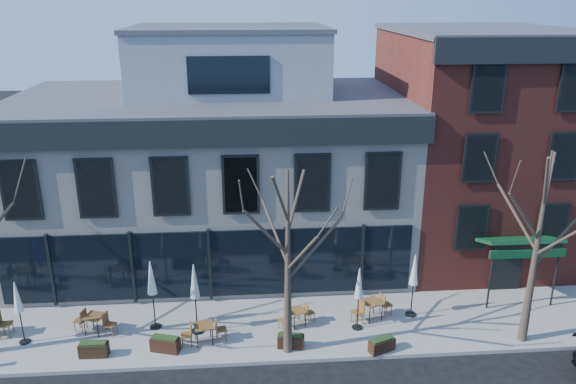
{
  "coord_description": "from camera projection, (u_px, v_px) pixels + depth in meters",
  "views": [
    {
      "loc": [
        1.62,
        -21.53,
        12.6
      ],
      "look_at": [
        3.47,
        2.0,
        4.31
      ],
      "focal_mm": 35.0,
      "sensor_mm": 36.0,
      "label": 1
    }
  ],
  "objects": [
    {
      "name": "ground",
      "position": [
        212.0,
        303.0,
        24.31
      ],
      "size": [
        120.0,
        120.0,
        0.0
      ],
      "primitive_type": "plane",
      "color": "black",
      "rests_on": "ground"
    },
    {
      "name": "sidewalk_front",
      "position": [
        291.0,
        326.0,
        22.5
      ],
      "size": [
        33.5,
        4.7,
        0.15
      ],
      "primitive_type": "cube",
      "color": "gray",
      "rests_on": "ground"
    },
    {
      "name": "corner_building",
      "position": [
        214.0,
        165.0,
        27.52
      ],
      "size": [
        18.39,
        10.39,
        11.1
      ],
      "color": "silver",
      "rests_on": "ground"
    },
    {
      "name": "red_brick_building",
      "position": [
        473.0,
        143.0,
        28.09
      ],
      "size": [
        8.2,
        11.78,
        11.18
      ],
      "color": "maroon",
      "rests_on": "ground"
    },
    {
      "name": "tree_mid",
      "position": [
        288.0,
        262.0,
        19.6
      ],
      "size": [
        3.5,
        3.55,
        7.04
      ],
      "color": "#382B21",
      "rests_on": "sidewalk_front"
    },
    {
      "name": "tree_right",
      "position": [
        537.0,
        248.0,
        20.19
      ],
      "size": [
        3.72,
        3.77,
        7.48
      ],
      "color": "#382B21",
      "rests_on": "sidewalk_front"
    },
    {
      "name": "cafe_set_1",
      "position": [
        95.0,
        322.0,
        21.76
      ],
      "size": [
        1.8,
        0.97,
        0.92
      ],
      "color": "brown",
      "rests_on": "sidewalk_front"
    },
    {
      "name": "cafe_set_2",
      "position": [
        204.0,
        331.0,
        21.14
      ],
      "size": [
        1.81,
        0.84,
        0.93
      ],
      "color": "brown",
      "rests_on": "sidewalk_front"
    },
    {
      "name": "cafe_set_4",
      "position": [
        297.0,
        316.0,
        22.27
      ],
      "size": [
        1.59,
        1.02,
        0.83
      ],
      "color": "brown",
      "rests_on": "sidewalk_front"
    },
    {
      "name": "cafe_set_5",
      "position": [
        372.0,
        308.0,
        22.7
      ],
      "size": [
        1.89,
        1.11,
        0.98
      ],
      "color": "brown",
      "rests_on": "sidewalk_front"
    },
    {
      "name": "umbrella_0",
      "position": [
        17.0,
        300.0,
        20.7
      ],
      "size": [
        0.41,
        0.41,
        2.57
      ],
      "color": "black",
      "rests_on": "sidewalk_front"
    },
    {
      "name": "umbrella_1",
      "position": [
        152.0,
        281.0,
        21.59
      ],
      "size": [
        0.46,
        0.46,
        2.89
      ],
      "color": "black",
      "rests_on": "sidewalk_front"
    },
    {
      "name": "umbrella_2",
      "position": [
        195.0,
        285.0,
        21.28
      ],
      "size": [
        0.47,
        0.47,
        2.93
      ],
      "color": "black",
      "rests_on": "sidewalk_front"
    },
    {
      "name": "umbrella_3",
      "position": [
        359.0,
        286.0,
        21.6
      ],
      "size": [
        0.42,
        0.42,
        2.64
      ],
      "color": "black",
      "rests_on": "sidewalk_front"
    },
    {
      "name": "umbrella_4",
      "position": [
        414.0,
        273.0,
        22.49
      ],
      "size": [
        0.44,
        0.44,
        2.72
      ],
      "color": "black",
      "rests_on": "sidewalk_front"
    },
    {
      "name": "planter_0",
      "position": [
        94.0,
        349.0,
        20.41
      ],
      "size": [
        1.05,
        0.44,
        0.58
      ],
      "color": "black",
      "rests_on": "sidewalk_front"
    },
    {
      "name": "planter_1",
      "position": [
        165.0,
        344.0,
        20.71
      ],
      "size": [
        1.14,
        0.71,
        0.6
      ],
      "color": "black",
      "rests_on": "sidewalk_front"
    },
    {
      "name": "planter_2",
      "position": [
        291.0,
        341.0,
        20.93
      ],
      "size": [
        1.04,
        0.56,
        0.55
      ],
      "color": "black",
      "rests_on": "sidewalk_front"
    },
    {
      "name": "planter_3",
      "position": [
        382.0,
        345.0,
        20.7
      ],
      "size": [
        1.06,
        0.74,
        0.55
      ],
      "color": "#311C10",
      "rests_on": "sidewalk_front"
    }
  ]
}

